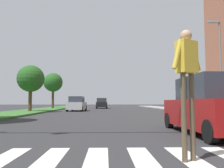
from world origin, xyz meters
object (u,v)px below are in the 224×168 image
Objects in this scene: suv_crossing at (210,107)px; sedan_midblock at (77,104)px; sedan_distant at (102,104)px; pedestrian_performer at (187,72)px; street_lamp_right at (219,58)px; tree_far at (31,79)px; tree_distant at (53,83)px.

sedan_midblock is at bearing 109.44° from suv_crossing.
pedestrian_performer is at bearing -86.32° from sedan_distant.
suv_crossing is at bearing -82.16° from sedan_distant.
street_lamp_right reaches higher than suv_crossing.
tree_distant is (-0.19, 11.23, 0.54)m from tree_far.
tree_distant is 32.93m from pedestrian_performer.
suv_crossing is at bearing -55.21° from tree_far.
street_lamp_right reaches higher than sedan_distant.
suv_crossing is 1.15× the size of sedan_distant.
street_lamp_right reaches higher than sedan_midblock.
sedan_midblock is 1.05× the size of sedan_distant.
street_lamp_right is at bearing -65.11° from sedan_distant.
tree_distant reaches higher than suv_crossing.
pedestrian_performer is at bearing -120.03° from suv_crossing.
tree_far is at bearing -116.82° from sedan_distant.
pedestrian_performer is at bearing -72.84° from tree_distant.
pedestrian_performer is 0.59× the size of sedan_midblock.
suv_crossing is at bearing 59.97° from pedestrian_performer.
street_lamp_right reaches higher than tree_distant.
street_lamp_right is 23.43m from sedan_distant.
suv_crossing is 1.10× the size of sedan_midblock.
suv_crossing is (2.04, 3.53, -0.73)m from pedestrian_performer.
pedestrian_performer is 24.07m from sedan_midblock.
pedestrian_performer is 0.54× the size of suv_crossing.
tree_far is 20.39m from suv_crossing.
street_lamp_right is at bearing -38.52° from sedan_midblock.
sedan_distant is (7.47, 3.16, -3.27)m from tree_distant.
street_lamp_right is (17.20, -17.82, 0.52)m from tree_distant.
sedan_midblock is at bearing -59.22° from tree_distant.
street_lamp_right is 1.62× the size of suv_crossing.
suv_crossing is (11.73, -27.84, -3.15)m from tree_distant.
tree_far is at bearing -142.96° from sedan_midblock.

